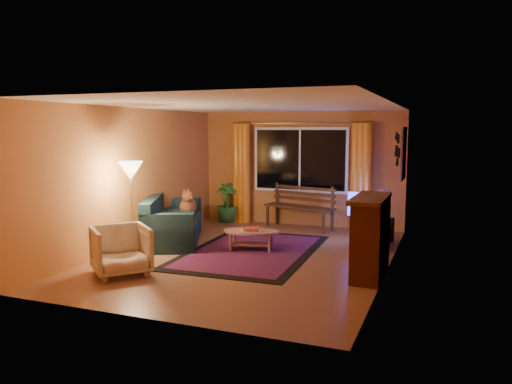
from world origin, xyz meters
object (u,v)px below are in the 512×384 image
(bench, at_px, (299,218))
(tv_console, at_px, (373,233))
(coffee_table, at_px, (252,240))
(sofa, at_px, (174,219))
(floor_lamp, at_px, (132,210))
(armchair, at_px, (121,248))

(bench, bearing_deg, tv_console, -14.86)
(bench, xyz_separation_m, coffee_table, (-0.22, -2.20, -0.06))
(bench, xyz_separation_m, sofa, (-1.87, -2.04, 0.20))
(tv_console, bearing_deg, floor_lamp, -130.43)
(bench, bearing_deg, coffee_table, -79.17)
(sofa, height_order, coffee_table, sofa)
(bench, xyz_separation_m, floor_lamp, (-1.87, -3.35, 0.57))
(armchair, relative_size, floor_lamp, 0.49)
(bench, xyz_separation_m, armchair, (-1.45, -4.24, 0.16))
(floor_lamp, height_order, tv_console, floor_lamp)
(coffee_table, bearing_deg, floor_lamp, -145.09)
(sofa, height_order, floor_lamp, floor_lamp)
(tv_console, bearing_deg, bench, 165.34)
(bench, bearing_deg, sofa, -116.00)
(armchair, bearing_deg, floor_lamp, 66.92)
(armchair, bearing_deg, tv_console, -3.12)
(coffee_table, distance_m, tv_console, 2.24)
(bench, distance_m, floor_lamp, 3.88)
(armchair, relative_size, coffee_table, 0.81)
(armchair, height_order, coffee_table, armchair)
(sofa, bearing_deg, bench, 23.41)
(armchair, bearing_deg, coffee_table, 10.27)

